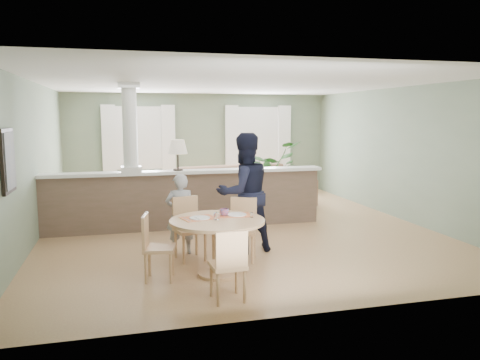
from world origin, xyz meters
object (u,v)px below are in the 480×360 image
object	(u,v)px
chair_far_boy	(188,225)
child_person	(180,214)
chair_side	(154,244)
man_person	(244,193)
sofa	(240,188)
chair_far_man	(243,226)
chair_near	(229,262)
houseplant	(270,173)
dining_table	(217,231)

from	to	relation	value
chair_far_boy	child_person	xyz separation A→B (m)	(-0.08, 0.27, 0.12)
chair_side	man_person	world-z (taller)	man_person
sofa	chair_far_man	size ratio (longest dim) A/B	3.70
chair_far_boy	chair_near	distance (m)	1.79
chair_near	child_person	distance (m)	2.08
sofa	man_person	world-z (taller)	man_person
houseplant	chair_far_boy	distance (m)	4.48
sofa	chair_far_man	world-z (taller)	sofa
sofa	child_person	distance (m)	3.58
chair_far_man	chair_near	bearing A→B (deg)	-89.38
houseplant	man_person	xyz separation A→B (m)	(-1.59, -3.59, 0.17)
chair_side	child_person	size ratio (longest dim) A/B	0.69
dining_table	chair_near	bearing A→B (deg)	-93.56
chair_far_man	chair_side	bearing A→B (deg)	-135.69
man_person	sofa	bearing A→B (deg)	-116.75
dining_table	man_person	world-z (taller)	man_person
child_person	man_person	world-z (taller)	man_person
dining_table	chair_far_boy	distance (m)	0.89
houseplant	chair_side	bearing A→B (deg)	-123.87
child_person	houseplant	bearing A→B (deg)	-122.39
dining_table	chair_far_man	world-z (taller)	chair_far_man
dining_table	child_person	bearing A→B (deg)	107.60
dining_table	chair_side	bearing A→B (deg)	178.15
child_person	sofa	bearing A→B (deg)	-114.94
child_person	man_person	xyz separation A→B (m)	(0.98, -0.14, 0.31)
sofa	child_person	size ratio (longest dim) A/B	2.70
dining_table	chair_near	distance (m)	0.95
sofa	houseplant	bearing A→B (deg)	11.46
houseplant	chair_side	distance (m)	5.47
man_person	chair_side	bearing A→B (deg)	19.64
chair_far_man	man_person	distance (m)	0.57
chair_far_man	chair_side	world-z (taller)	chair_far_man
sofa	chair_far_man	bearing A→B (deg)	-113.95
chair_far_boy	sofa	bearing A→B (deg)	50.45
dining_table	chair_far_man	xyz separation A→B (m)	(0.51, 0.61, -0.10)
chair_near	child_person	world-z (taller)	child_person
sofa	man_person	xyz separation A→B (m)	(-0.77, -3.26, 0.44)
sofa	chair_far_boy	size ratio (longest dim) A/B	3.66
chair_side	chair_near	bearing A→B (deg)	-129.70
dining_table	chair_near	size ratio (longest dim) A/B	1.48
sofa	chair_far_man	xyz separation A→B (m)	(-0.88, -3.62, 0.01)
man_person	child_person	bearing A→B (deg)	-21.36
chair_far_boy	chair_side	size ratio (longest dim) A/B	1.07
chair_far_boy	chair_far_man	xyz separation A→B (m)	(0.78, -0.23, -0.01)
chair_far_boy	chair_side	world-z (taller)	chair_far_boy
chair_near	man_person	size ratio (longest dim) A/B	0.46
houseplant	man_person	size ratio (longest dim) A/B	0.82
chair_far_boy	man_person	world-z (taller)	man_person
chair_far_man	man_person	size ratio (longest dim) A/B	0.49
sofa	chair_far_boy	xyz separation A→B (m)	(-1.66, -3.39, 0.02)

